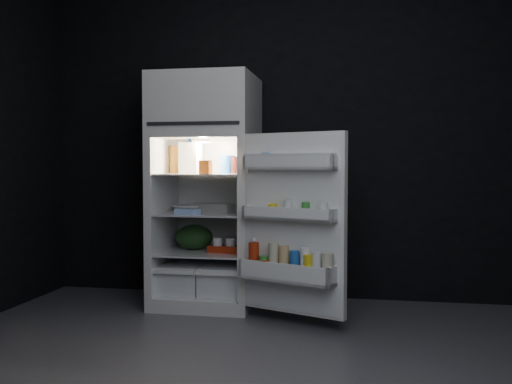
% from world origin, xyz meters
% --- Properties ---
extents(floor, '(4.00, 3.40, 0.00)m').
position_xyz_m(floor, '(0.00, 0.00, 0.00)').
color(floor, '#4F4F54').
rests_on(floor, ground).
extents(wall_back, '(4.00, 0.00, 2.70)m').
position_xyz_m(wall_back, '(0.00, 1.70, 1.35)').
color(wall_back, black).
rests_on(wall_back, ground).
extents(wall_front, '(4.00, 0.00, 2.70)m').
position_xyz_m(wall_front, '(0.00, -1.70, 1.35)').
color(wall_front, black).
rests_on(wall_front, ground).
extents(refrigerator, '(0.76, 0.71, 1.78)m').
position_xyz_m(refrigerator, '(-0.57, 1.32, 0.96)').
color(refrigerator, white).
rests_on(refrigerator, ground).
extents(fridge_door, '(0.74, 0.45, 1.22)m').
position_xyz_m(fridge_door, '(0.16, 0.80, 0.68)').
color(fridge_door, white).
rests_on(fridge_door, ground).
extents(milk_jug, '(0.15, 0.15, 0.24)m').
position_xyz_m(milk_jug, '(-0.70, 1.30, 1.15)').
color(milk_jug, white).
rests_on(milk_jug, refrigerator).
extents(mayo_jar, '(0.15, 0.15, 0.14)m').
position_xyz_m(mayo_jar, '(-0.41, 1.38, 1.10)').
color(mayo_jar, '#1F55A9').
rests_on(mayo_jar, refrigerator).
extents(jam_jar, '(0.14, 0.14, 0.13)m').
position_xyz_m(jam_jar, '(-0.32, 1.33, 1.09)').
color(jam_jar, black).
rests_on(jam_jar, refrigerator).
extents(amber_bottle, '(0.10, 0.10, 0.22)m').
position_xyz_m(amber_bottle, '(-0.84, 1.36, 1.14)').
color(amber_bottle, orange).
rests_on(amber_bottle, refrigerator).
extents(small_carton, '(0.09, 0.08, 0.10)m').
position_xyz_m(small_carton, '(-0.51, 1.07, 1.08)').
color(small_carton, '#C25816').
rests_on(small_carton, refrigerator).
extents(egg_carton, '(0.33, 0.20, 0.07)m').
position_xyz_m(egg_carton, '(-0.50, 1.26, 0.76)').
color(egg_carton, gray).
rests_on(egg_carton, refrigerator).
extents(pie, '(0.29, 0.29, 0.04)m').
position_xyz_m(pie, '(-0.70, 1.36, 0.75)').
color(pie, tan).
rests_on(pie, refrigerator).
extents(flat_package, '(0.20, 0.15, 0.04)m').
position_xyz_m(flat_package, '(-0.65, 1.09, 0.75)').
color(flat_package, '#95B7E6').
rests_on(flat_package, refrigerator).
extents(wrapped_pkg, '(0.13, 0.11, 0.05)m').
position_xyz_m(wrapped_pkg, '(-0.41, 1.46, 0.75)').
color(wrapped_pkg, beige).
rests_on(wrapped_pkg, refrigerator).
extents(produce_bag, '(0.32, 0.28, 0.20)m').
position_xyz_m(produce_bag, '(-0.68, 1.33, 0.52)').
color(produce_bag, '#193815').
rests_on(produce_bag, refrigerator).
extents(yogurt_tray, '(0.27, 0.18, 0.05)m').
position_xyz_m(yogurt_tray, '(-0.40, 1.22, 0.45)').
color(yogurt_tray, '#AE290E').
rests_on(yogurt_tray, refrigerator).
extents(small_can_red, '(0.08, 0.08, 0.09)m').
position_xyz_m(small_can_red, '(-0.42, 1.44, 0.47)').
color(small_can_red, '#AE290E').
rests_on(small_can_red, refrigerator).
extents(small_can_silver, '(0.09, 0.09, 0.09)m').
position_xyz_m(small_can_silver, '(-0.33, 1.40, 0.47)').
color(small_can_silver, white).
rests_on(small_can_silver, refrigerator).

